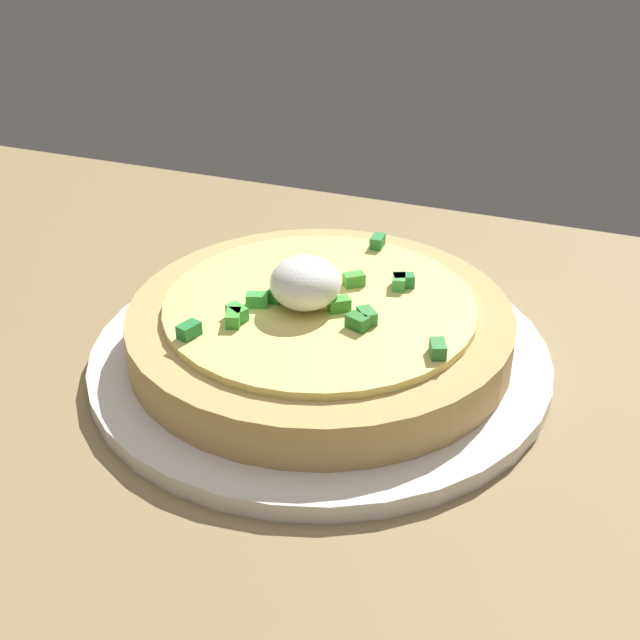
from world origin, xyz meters
The scene contains 3 objects.
dining_table centered at (0.00, 0.00, 1.63)cm, with size 129.35×68.21×3.27cm, color olive.
plate centered at (-1.53, -7.40, 3.82)cm, with size 28.39×28.39×1.11cm, color silver.
pizza centered at (-1.51, -7.37, 6.04)cm, with size 23.46×23.46×6.31cm.
Camera 1 is at (-17.12, 33.69, 32.38)cm, focal length 47.04 mm.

